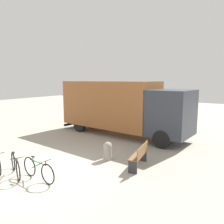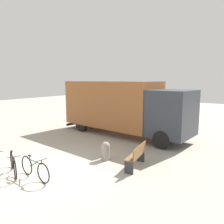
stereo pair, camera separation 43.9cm
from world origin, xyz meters
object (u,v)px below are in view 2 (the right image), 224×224
(delivery_truck, at_px, (122,106))
(park_bench, at_px, (137,155))
(bicycle_far, at_px, (35,168))
(bollard_near_bench, at_px, (106,150))
(bicycle_middle, at_px, (13,164))

(delivery_truck, xyz_separation_m, park_bench, (3.34, -4.25, -1.35))
(bicycle_far, xyz_separation_m, bollard_near_bench, (0.96, 2.93, 0.05))
(park_bench, distance_m, bicycle_far, 3.86)
(bicycle_far, bearing_deg, delivery_truck, 101.93)
(bicycle_far, bearing_deg, bollard_near_bench, 77.16)
(delivery_truck, height_order, bollard_near_bench, delivery_truck)
(park_bench, xyz_separation_m, bicycle_far, (-2.50, -2.94, -0.13))
(delivery_truck, height_order, bicycle_far, delivery_truck)
(park_bench, relative_size, bicycle_far, 0.85)
(bollard_near_bench, bearing_deg, park_bench, 0.42)
(delivery_truck, bearing_deg, bicycle_far, -78.09)
(bicycle_middle, xyz_separation_m, bicycle_far, (1.02, 0.19, 0.00))
(delivery_truck, distance_m, bicycle_middle, 7.53)
(delivery_truck, distance_m, park_bench, 5.57)
(delivery_truck, relative_size, bicycle_far, 4.90)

